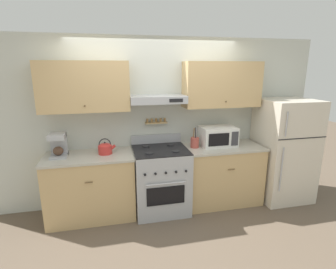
{
  "coord_description": "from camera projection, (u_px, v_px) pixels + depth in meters",
  "views": [
    {
      "loc": [
        -0.7,
        -3.25,
        2.11
      ],
      "look_at": [
        0.11,
        0.27,
        1.18
      ],
      "focal_mm": 28.0,
      "sensor_mm": 36.0,
      "label": 1
    }
  ],
  "objects": [
    {
      "name": "ground_plane",
      "position": [
        165.0,
        219.0,
        3.75
      ],
      "size": [
        16.0,
        16.0,
        0.0
      ],
      "primitive_type": "plane",
      "color": "brown"
    },
    {
      "name": "utensil_crock",
      "position": [
        195.0,
        142.0,
        3.95
      ],
      "size": [
        0.13,
        0.13,
        0.31
      ],
      "color": "#B24C42",
      "rests_on": "counter_right"
    },
    {
      "name": "microwave",
      "position": [
        218.0,
        136.0,
        4.04
      ],
      "size": [
        0.53,
        0.38,
        0.3
      ],
      "color": "white",
      "rests_on": "counter_right"
    },
    {
      "name": "wall_back",
      "position": [
        156.0,
        111.0,
        3.97
      ],
      "size": [
        5.2,
        0.46,
        2.55
      ],
      "color": "silver",
      "rests_on": "ground_plane"
    },
    {
      "name": "counter_left",
      "position": [
        91.0,
        186.0,
        3.73
      ],
      "size": [
        1.22,
        0.67,
        0.93
      ],
      "color": "tan",
      "rests_on": "ground_plane"
    },
    {
      "name": "coffee_maker",
      "position": [
        58.0,
        145.0,
        3.55
      ],
      "size": [
        0.21,
        0.26,
        0.33
      ],
      "color": "#ADAFB5",
      "rests_on": "counter_left"
    },
    {
      "name": "counter_right",
      "position": [
        221.0,
        174.0,
        4.16
      ],
      "size": [
        1.2,
        0.67,
        0.93
      ],
      "color": "tan",
      "rests_on": "ground_plane"
    },
    {
      "name": "refrigerator",
      "position": [
        284.0,
        150.0,
        4.23
      ],
      "size": [
        0.81,
        0.79,
        1.63
      ],
      "color": "beige",
      "rests_on": "ground_plane"
    },
    {
      "name": "stove_range",
      "position": [
        161.0,
        179.0,
        3.91
      ],
      "size": [
        0.78,
        0.74,
        1.1
      ],
      "color": "#ADAFB5",
      "rests_on": "ground_plane"
    },
    {
      "name": "tea_kettle",
      "position": [
        105.0,
        148.0,
        3.67
      ],
      "size": [
        0.25,
        0.19,
        0.22
      ],
      "color": "red",
      "rests_on": "counter_left"
    }
  ]
}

